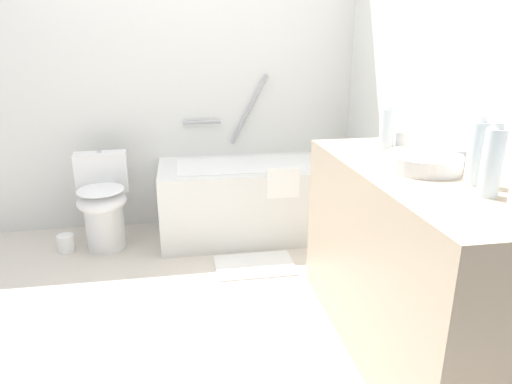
# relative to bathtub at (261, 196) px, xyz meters

# --- Properties ---
(ground_plane) EXTENTS (4.11, 4.11, 0.00)m
(ground_plane) POSITION_rel_bathtub_xyz_m (-0.79, -0.95, -0.29)
(ground_plane) COLOR beige
(wall_back_tiled) EXTENTS (3.51, 0.10, 2.32)m
(wall_back_tiled) POSITION_rel_bathtub_xyz_m (-0.79, 0.38, 0.87)
(wall_back_tiled) COLOR silver
(wall_back_tiled) RESTS_ON ground_plane
(wall_right_mirror) EXTENTS (0.10, 2.96, 2.32)m
(wall_right_mirror) POSITION_rel_bathtub_xyz_m (0.82, -0.95, 0.87)
(wall_right_mirror) COLOR silver
(wall_right_mirror) RESTS_ON ground_plane
(bathtub) EXTENTS (1.47, 0.66, 1.14)m
(bathtub) POSITION_rel_bathtub_xyz_m (0.00, 0.00, 0.00)
(bathtub) COLOR silver
(bathtub) RESTS_ON ground_plane
(toilet) EXTENTS (0.38, 0.50, 0.65)m
(toilet) POSITION_rel_bathtub_xyz_m (-1.11, -0.05, 0.03)
(toilet) COLOR white
(toilet) RESTS_ON ground_plane
(vanity_counter) EXTENTS (0.62, 1.39, 0.86)m
(vanity_counter) POSITION_rel_bathtub_xyz_m (0.46, -1.43, 0.14)
(vanity_counter) COLOR tan
(vanity_counter) RESTS_ON ground_plane
(sink_basin) EXTENTS (0.31, 0.31, 0.07)m
(sink_basin) POSITION_rel_bathtub_xyz_m (0.43, -1.42, 0.60)
(sink_basin) COLOR white
(sink_basin) RESTS_ON vanity_counter
(sink_faucet) EXTENTS (0.10, 0.15, 0.08)m
(sink_faucet) POSITION_rel_bathtub_xyz_m (0.62, -1.42, 0.60)
(sink_faucet) COLOR silver
(sink_faucet) RESTS_ON vanity_counter
(water_bottle_0) EXTENTS (0.07, 0.07, 0.26)m
(water_bottle_0) POSITION_rel_bathtub_xyz_m (0.47, -1.77, 0.69)
(water_bottle_0) COLOR silver
(water_bottle_0) RESTS_ON vanity_counter
(water_bottle_1) EXTENTS (0.07, 0.07, 0.24)m
(water_bottle_1) POSITION_rel_bathtub_xyz_m (0.50, -0.92, 0.68)
(water_bottle_1) COLOR silver
(water_bottle_1) RESTS_ON vanity_counter
(water_bottle_3) EXTENTS (0.07, 0.07, 0.23)m
(water_bottle_3) POSITION_rel_bathtub_xyz_m (0.43, -1.05, 0.68)
(water_bottle_3) COLOR silver
(water_bottle_3) RESTS_ON vanity_counter
(water_bottle_4) EXTENTS (0.07, 0.07, 0.26)m
(water_bottle_4) POSITION_rel_bathtub_xyz_m (0.51, -1.63, 0.69)
(water_bottle_4) COLOR silver
(water_bottle_4) RESTS_ON vanity_counter
(drinking_glass_1) EXTENTS (0.07, 0.07, 0.09)m
(drinking_glass_1) POSITION_rel_bathtub_xyz_m (0.51, -1.05, 0.61)
(drinking_glass_1) COLOR white
(drinking_glass_1) RESTS_ON vanity_counter
(bath_mat) EXTENTS (0.50, 0.34, 0.01)m
(bath_mat) POSITION_rel_bathtub_xyz_m (-0.14, -0.54, -0.28)
(bath_mat) COLOR white
(bath_mat) RESTS_ON ground_plane
(toilet_paper_roll) EXTENTS (0.11, 0.11, 0.12)m
(toilet_paper_roll) POSITION_rel_bathtub_xyz_m (-1.38, -0.10, -0.23)
(toilet_paper_roll) COLOR white
(toilet_paper_roll) RESTS_ON ground_plane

